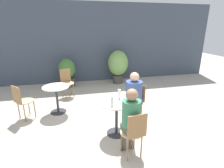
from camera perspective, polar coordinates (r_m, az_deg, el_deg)
name	(u,v)px	position (r m, az deg, el deg)	size (l,w,h in m)	color
ground_plane	(120,135)	(3.74, 2.48, -16.30)	(20.00, 20.00, 0.00)	#B2A899
storefront_wall	(93,43)	(6.98, -6.24, 13.08)	(10.00, 0.06, 3.00)	#3D4756
cafe_table_near	(117,111)	(3.53, 1.49, -8.84)	(0.67, 0.67, 0.71)	#2D2D33
cafe_table_far	(57,94)	(4.62, -17.64, -3.06)	(0.66, 0.66, 0.71)	#2D2D33
bistro_chair_0	(134,131)	(2.94, 7.28, -14.96)	(0.39, 0.41, 0.85)	tan
bistro_chair_1	(136,99)	(4.10, 7.99, -4.93)	(0.45, 0.44, 0.85)	tan
bistro_chair_2	(21,99)	(4.56, -27.51, -4.46)	(0.45, 0.45, 0.85)	tan
bistro_chair_3	(67,80)	(5.64, -14.63, 1.18)	(0.42, 0.43, 0.85)	tan
seated_person_0	(131,116)	(2.94, 6.14, -10.34)	(0.31, 0.33, 1.20)	brown
seated_person_1	(133,94)	(3.92, 7.01, -3.15)	(0.46, 0.45, 1.19)	#42475B
beer_glass_0	(112,101)	(3.25, 0.01, -5.67)	(0.06, 0.06, 0.19)	silver
beer_glass_1	(119,94)	(3.58, 2.40, -3.33)	(0.06, 0.06, 0.20)	silver
potted_plant_0	(67,72)	(6.58, -14.40, 3.81)	(0.59, 0.59, 1.03)	#47423D
potted_plant_1	(118,64)	(6.73, 1.97, 6.44)	(0.77, 0.77, 1.27)	#47423D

